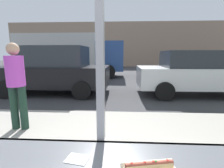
{
  "coord_description": "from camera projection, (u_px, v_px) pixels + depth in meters",
  "views": [
    {
      "loc": [
        0.13,
        -0.98,
        1.53
      ],
      "look_at": [
        -0.04,
        2.22,
        0.95
      ],
      "focal_mm": 26.56,
      "sensor_mm": 36.0,
      "label": 1
    }
  ],
  "objects": [
    {
      "name": "ground_plane",
      "position": [
        118.0,
        82.0,
        9.11
      ],
      "size": [
        60.0,
        60.0,
        0.0
      ],
      "primitive_type": "plane",
      "color": "#38383A"
    },
    {
      "name": "sidewalk_strip",
      "position": [
        112.0,
        143.0,
        2.81
      ],
      "size": [
        16.0,
        2.8,
        0.11
      ],
      "primitive_type": "cube",
      "color": "#9E998E",
      "rests_on": "ground"
    },
    {
      "name": "window_wall",
      "position": [
        100.0,
        10.0,
        1.01
      ],
      "size": [
        2.8,
        0.2,
        2.9
      ],
      "color": "#56544F",
      "rests_on": "ground"
    },
    {
      "name": "building_facade_far",
      "position": [
        120.0,
        45.0,
        20.93
      ],
      "size": [
        28.0,
        1.2,
        5.41
      ],
      "primitive_type": "cube",
      "color": "gray",
      "rests_on": "ground"
    },
    {
      "name": "hotdog_tray_far",
      "position": [
        149.0,
        167.0,
        0.82
      ],
      "size": [
        0.29,
        0.14,
        0.05
      ],
      "color": "beige",
      "rests_on": "window_counter"
    },
    {
      "name": "napkin_wrapper",
      "position": [
        77.0,
        159.0,
        0.92
      ],
      "size": [
        0.13,
        0.11,
        0.0
      ],
      "primitive_type": "cube",
      "rotation": [
        0.0,
        0.0,
        -0.19
      ],
      "color": "white",
      "rests_on": "window_counter"
    },
    {
      "name": "parked_car_black",
      "position": [
        54.0,
        70.0,
        6.47
      ],
      "size": [
        4.33,
        2.03,
        1.83
      ],
      "color": "black",
      "rests_on": "ground"
    },
    {
      "name": "parked_car_white",
      "position": [
        194.0,
        73.0,
        6.19
      ],
      "size": [
        4.13,
        1.96,
        1.66
      ],
      "color": "silver",
      "rests_on": "ground"
    },
    {
      "name": "box_truck",
      "position": [
        70.0,
        54.0,
        11.34
      ],
      "size": [
        7.04,
        2.44,
        2.82
      ],
      "color": "beige",
      "rests_on": "ground"
    },
    {
      "name": "pedestrian",
      "position": [
        16.0,
        81.0,
        3.07
      ],
      "size": [
        0.32,
        0.32,
        1.63
      ],
      "color": "#1D372B",
      "rests_on": "sidewalk_strip"
    }
  ]
}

